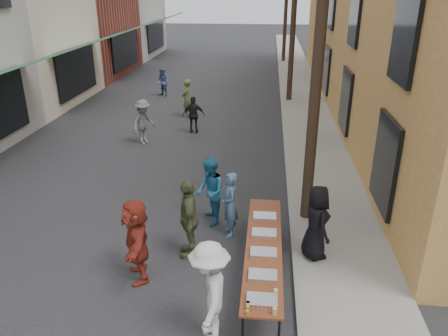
% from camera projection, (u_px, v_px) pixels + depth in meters
% --- Properties ---
extents(ground, '(120.00, 120.00, 0.00)m').
position_uv_depth(ground, '(96.00, 283.00, 8.66)').
color(ground, '#28282B').
rests_on(ground, ground).
extents(sidewalk, '(2.20, 60.00, 0.10)m').
position_uv_depth(sidewalk, '(303.00, 101.00, 21.91)').
color(sidewalk, gray).
rests_on(sidewalk, ground).
extents(storefront_row, '(8.00, 37.00, 9.00)m').
position_uv_depth(storefront_row, '(4.00, 13.00, 21.68)').
color(storefront_row, maroon).
rests_on(storefront_row, ground).
extents(utility_pole_near, '(0.26, 0.26, 9.00)m').
position_uv_depth(utility_pole_near, '(320.00, 34.00, 9.25)').
color(utility_pole_near, '#2D2116').
rests_on(utility_pole_near, ground).
extents(utility_pole_mid, '(0.26, 0.26, 9.00)m').
position_uv_depth(utility_pole_mid, '(294.00, 6.00, 20.23)').
color(utility_pole_mid, '#2D2116').
rests_on(utility_pole_mid, ground).
extents(serving_table, '(0.70, 4.00, 0.75)m').
position_uv_depth(serving_table, '(264.00, 248.00, 8.55)').
color(serving_table, brown).
rests_on(serving_table, ground).
extents(catering_tray_sausage, '(0.50, 0.33, 0.08)m').
position_uv_depth(catering_tray_sausage, '(262.00, 301.00, 7.01)').
color(catering_tray_sausage, maroon).
rests_on(catering_tray_sausage, serving_table).
extents(catering_tray_foil_b, '(0.50, 0.33, 0.08)m').
position_uv_depth(catering_tray_foil_b, '(263.00, 276.00, 7.60)').
color(catering_tray_foil_b, '#B2B2B7').
rests_on(catering_tray_foil_b, serving_table).
extents(catering_tray_buns, '(0.50, 0.33, 0.08)m').
position_uv_depth(catering_tray_buns, '(263.00, 253.00, 8.25)').
color(catering_tray_buns, tan).
rests_on(catering_tray_buns, serving_table).
extents(catering_tray_foil_d, '(0.50, 0.33, 0.08)m').
position_uv_depth(catering_tray_foil_d, '(264.00, 234.00, 8.89)').
color(catering_tray_foil_d, '#B2B2B7').
rests_on(catering_tray_foil_d, serving_table).
extents(catering_tray_buns_end, '(0.50, 0.33, 0.08)m').
position_uv_depth(catering_tray_buns_end, '(265.00, 217.00, 9.53)').
color(catering_tray_buns_end, tan).
rests_on(catering_tray_buns_end, serving_table).
extents(condiment_jar_a, '(0.07, 0.07, 0.08)m').
position_uv_depth(condiment_jar_a, '(247.00, 313.00, 6.76)').
color(condiment_jar_a, '#A57F26').
rests_on(condiment_jar_a, serving_table).
extents(condiment_jar_b, '(0.07, 0.07, 0.08)m').
position_uv_depth(condiment_jar_b, '(248.00, 308.00, 6.85)').
color(condiment_jar_b, '#A57F26').
rests_on(condiment_jar_b, serving_table).
extents(condiment_jar_c, '(0.07, 0.07, 0.08)m').
position_uv_depth(condiment_jar_c, '(248.00, 304.00, 6.94)').
color(condiment_jar_c, '#A57F26').
rests_on(condiment_jar_c, serving_table).
extents(cup_stack, '(0.08, 0.08, 0.12)m').
position_uv_depth(cup_stack, '(275.00, 311.00, 6.75)').
color(cup_stack, tan).
rests_on(cup_stack, serving_table).
extents(guest_front_b, '(0.51, 0.65, 1.56)m').
position_uv_depth(guest_front_b, '(230.00, 204.00, 10.08)').
color(guest_front_b, '#466C88').
rests_on(guest_front_b, ground).
extents(guest_front_c, '(0.87, 0.98, 1.69)m').
position_uv_depth(guest_front_c, '(210.00, 192.00, 10.54)').
color(guest_front_c, teal).
rests_on(guest_front_c, ground).
extents(guest_front_d, '(0.76, 1.22, 1.81)m').
position_uv_depth(guest_front_d, '(210.00, 292.00, 7.02)').
color(guest_front_d, silver).
rests_on(guest_front_d, ground).
extents(guest_front_e, '(0.64, 1.11, 1.78)m').
position_uv_depth(guest_front_e, '(189.00, 218.00, 9.27)').
color(guest_front_e, '#515B34').
rests_on(guest_front_e, ground).
extents(guest_queue_back, '(1.07, 1.69, 1.74)m').
position_uv_depth(guest_queue_back, '(136.00, 240.00, 8.51)').
color(guest_queue_back, '#9A3221').
rests_on(guest_queue_back, ground).
extents(server, '(0.76, 0.93, 1.63)m').
position_uv_depth(server, '(316.00, 222.00, 9.05)').
color(server, black).
rests_on(server, sidewalk).
extents(passerby_left, '(1.03, 1.22, 1.65)m').
position_uv_depth(passerby_left, '(143.00, 122.00, 15.91)').
color(passerby_left, slate).
rests_on(passerby_left, ground).
extents(passerby_mid, '(0.88, 0.40, 1.46)m').
position_uv_depth(passerby_mid, '(194.00, 115.00, 17.09)').
color(passerby_mid, black).
rests_on(passerby_mid, ground).
extents(passerby_right, '(0.52, 0.68, 1.66)m').
position_uv_depth(passerby_right, '(187.00, 98.00, 19.11)').
color(passerby_right, brown).
rests_on(passerby_right, ground).
extents(passerby_far, '(0.90, 0.87, 1.47)m').
position_uv_depth(passerby_far, '(163.00, 82.00, 22.72)').
color(passerby_far, '#4C6293').
rests_on(passerby_far, ground).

